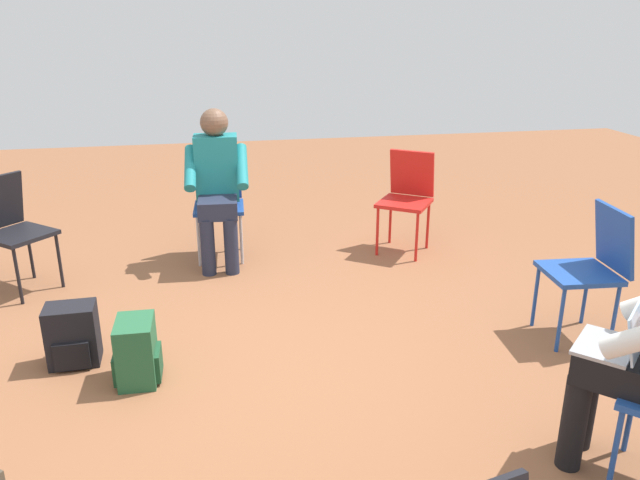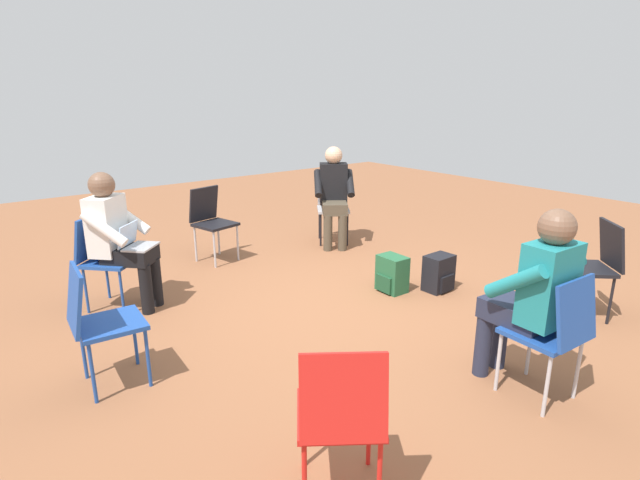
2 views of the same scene
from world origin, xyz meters
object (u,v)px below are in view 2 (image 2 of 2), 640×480
(chair_northeast, at_px, (103,255))
(person_with_laptop, at_px, (118,234))
(chair_west, at_px, (554,329))
(chair_southeast, at_px, (333,204))
(chair_east, at_px, (211,218))
(chair_northwest, at_px, (341,413))
(chair_north, at_px, (98,318))
(person_in_teal, at_px, (534,291))
(person_in_black, at_px, (334,191))
(backpack_by_empty_chair, at_px, (438,275))
(backpack_near_laptop_user, at_px, (392,276))
(chair_southwest, at_px, (595,262))

(chair_northeast, distance_m, person_with_laptop, 0.26)
(chair_west, relative_size, person_with_laptop, 0.69)
(chair_west, bearing_deg, chair_southeast, 75.11)
(chair_east, xyz_separation_m, chair_northwest, (-3.67, 1.16, 0.00))
(chair_southeast, bearing_deg, chair_north, 62.10)
(chair_west, bearing_deg, chair_northeast, 122.14)
(chair_northeast, relative_size, person_with_laptop, 0.69)
(chair_west, xyz_separation_m, person_in_teal, (0.17, -0.01, 0.20))
(chair_north, relative_size, person_in_black, 0.69)
(chair_east, relative_size, chair_north, 1.00)
(chair_east, xyz_separation_m, backpack_by_empty_chair, (-2.23, -1.33, -0.34))
(chair_southeast, bearing_deg, backpack_near_laptop_user, 104.54)
(chair_west, relative_size, chair_north, 1.00)
(person_in_black, bearing_deg, chair_northwest, 86.21)
(chair_northwest, distance_m, backpack_by_empty_chair, 2.90)
(person_with_laptop, xyz_separation_m, backpack_near_laptop_user, (-1.23, -2.19, -0.53))
(chair_southwest, xyz_separation_m, chair_northwest, (-0.26, 3.06, 0.00))
(person_with_laptop, bearing_deg, chair_west, 74.53)
(person_in_teal, height_order, backpack_near_laptop_user, person_in_teal)
(chair_southeast, distance_m, chair_east, 1.62)
(chair_southeast, xyz_separation_m, chair_east, (0.26, 1.60, 0.00))
(chair_west, relative_size, backpack_by_empty_chair, 2.36)
(chair_west, bearing_deg, backpack_by_empty_chair, 63.81)
(chair_west, distance_m, backpack_near_laptop_user, 1.99)
(person_in_black, bearing_deg, person_in_teal, 107.07)
(chair_west, distance_m, person_with_laptop, 3.53)
(person_with_laptop, distance_m, backpack_near_laptop_user, 2.57)
(person_in_teal, bearing_deg, chair_north, 144.99)
(person_with_laptop, bearing_deg, chair_northwest, 48.13)
(chair_northwest, bearing_deg, person_with_laptop, 127.17)
(chair_southwest, distance_m, chair_northeast, 4.30)
(chair_east, bearing_deg, chair_north, 35.19)
(chair_northeast, height_order, backpack_by_empty_chair, chair_northeast)
(chair_southwest, height_order, backpack_near_laptop_user, chair_southwest)
(chair_east, xyz_separation_m, chair_north, (-1.96, 1.75, 0.00))
(chair_southeast, bearing_deg, person_in_black, 90.00)
(chair_east, bearing_deg, chair_southwest, 106.25)
(chair_southeast, xyz_separation_m, chair_west, (-3.59, 1.19, 0.00))
(chair_northeast, relative_size, backpack_by_empty_chair, 2.36)
(chair_southeast, height_order, chair_east, same)
(backpack_by_empty_chair, bearing_deg, person_in_teal, 147.96)
(chair_north, bearing_deg, chair_northeast, 168.05)
(chair_east, distance_m, person_in_black, 1.57)
(chair_west, xyz_separation_m, chair_northwest, (0.17, 1.57, 0.00))
(chair_west, relative_size, backpack_near_laptop_user, 2.36)
(chair_southeast, relative_size, person_in_black, 0.69)
(chair_northeast, xyz_separation_m, person_in_black, (0.22, -2.86, 0.20))
(person_in_teal, bearing_deg, chair_east, 99.95)
(chair_southwest, bearing_deg, chair_west, 147.76)
(chair_southeast, bearing_deg, backpack_by_empty_chair, 117.50)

